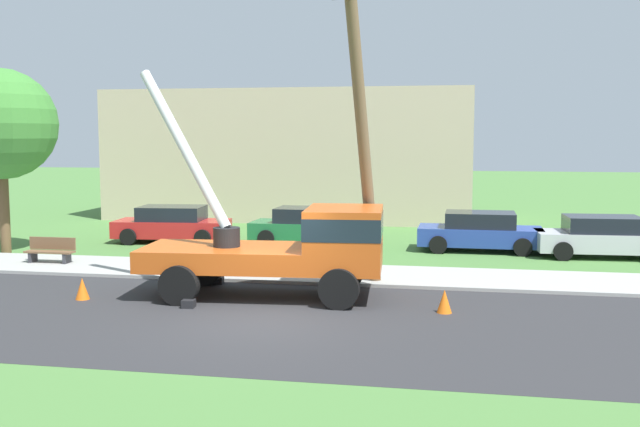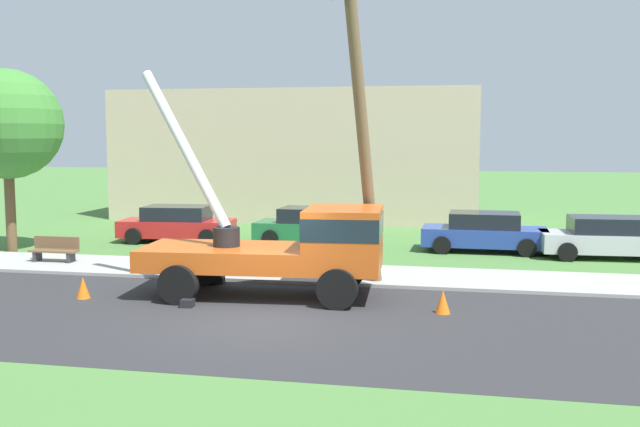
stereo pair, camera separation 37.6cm
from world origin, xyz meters
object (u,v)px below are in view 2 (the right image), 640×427
object	(u,v)px
leaning_utility_pole	(362,122)
parked_sedan_green	(313,226)
parked_sedan_blue	(484,232)
traffic_cone_ahead	(443,302)
utility_truck	(294,243)
traffic_cone_behind	(83,288)
roadside_tree_near	(7,125)
park_bench	(55,250)
parked_sedan_red	(177,224)
parked_sedan_silver	(607,238)

from	to	relation	value
leaning_utility_pole	parked_sedan_green	size ratio (longest dim) A/B	1.99
parked_sedan_blue	traffic_cone_ahead	bearing A→B (deg)	-96.57
leaning_utility_pole	traffic_cone_ahead	world-z (taller)	leaning_utility_pole
utility_truck	traffic_cone_ahead	xyz separation A→B (m)	(3.86, -1.03, -1.13)
traffic_cone_ahead	parked_sedan_green	bearing A→B (deg)	117.72
traffic_cone_behind	roadside_tree_near	distance (m)	10.03
traffic_cone_behind	roadside_tree_near	world-z (taller)	roadside_tree_near
utility_truck	traffic_cone_behind	xyz separation A→B (m)	(-5.29, -1.27, -1.13)
traffic_cone_behind	utility_truck	bearing A→B (deg)	13.51
roadside_tree_near	utility_truck	bearing A→B (deg)	-23.65
park_bench	roadside_tree_near	distance (m)	5.45
traffic_cone_ahead	roadside_tree_near	size ratio (longest dim) A/B	0.09
parked_sedan_green	parked_sedan_blue	bearing A→B (deg)	-3.95
roadside_tree_near	parked_sedan_red	bearing A→B (deg)	36.05
traffic_cone_behind	parked_sedan_blue	world-z (taller)	parked_sedan_blue
park_bench	utility_truck	bearing A→B (deg)	-19.50
parked_sedan_green	parked_sedan_blue	xyz separation A→B (m)	(6.41, -0.44, 0.00)
parked_sedan_red	park_bench	distance (m)	5.90
utility_truck	leaning_utility_pole	distance (m)	3.71
utility_truck	parked_sedan_blue	bearing A→B (deg)	60.04
leaning_utility_pole	park_bench	bearing A→B (deg)	169.45
traffic_cone_ahead	traffic_cone_behind	world-z (taller)	same
utility_truck	roadside_tree_near	size ratio (longest dim) A/B	1.06
leaning_utility_pole	traffic_cone_behind	world-z (taller)	leaning_utility_pole
parked_sedan_red	parked_sedan_green	size ratio (longest dim) A/B	1.02
traffic_cone_ahead	parked_sedan_red	xyz separation A→B (m)	(-10.71, 9.71, 0.43)
traffic_cone_ahead	parked_sedan_blue	xyz separation A→B (m)	(1.11, 9.65, 0.43)
roadside_tree_near	parked_sedan_silver	bearing A→B (deg)	7.85
parked_sedan_green	traffic_cone_ahead	bearing A→B (deg)	-62.28
utility_truck	parked_sedan_blue	distance (m)	9.98
parked_sedan_blue	roadside_tree_near	xyz separation A→B (m)	(-16.69, -3.49, 3.85)
parked_sedan_green	park_bench	size ratio (longest dim) A/B	2.78
parked_sedan_red	roadside_tree_near	bearing A→B (deg)	-143.95
utility_truck	traffic_cone_behind	world-z (taller)	utility_truck
leaning_utility_pole	traffic_cone_behind	bearing A→B (deg)	-160.38
traffic_cone_behind	parked_sedan_green	world-z (taller)	parked_sedan_green
traffic_cone_behind	parked_sedan_green	bearing A→B (deg)	69.60
parked_sedan_red	parked_sedan_blue	world-z (taller)	same
leaning_utility_pole	parked_sedan_green	distance (m)	9.28
leaning_utility_pole	roadside_tree_near	world-z (taller)	leaning_utility_pole
utility_truck	park_bench	xyz separation A→B (m)	(-8.76, 3.10, -0.95)
traffic_cone_ahead	utility_truck	bearing A→B (deg)	165.09
leaning_utility_pole	parked_sedan_silver	bearing A→B (deg)	42.33
parked_sedan_red	parked_sedan_blue	distance (m)	11.82
roadside_tree_near	traffic_cone_ahead	bearing A→B (deg)	-21.57
traffic_cone_ahead	roadside_tree_near	bearing A→B (deg)	158.43
traffic_cone_ahead	parked_sedan_silver	xyz separation A→B (m)	(5.21, 9.03, 0.43)
traffic_cone_behind	park_bench	xyz separation A→B (m)	(-3.47, 4.37, 0.18)
traffic_cone_ahead	traffic_cone_behind	xyz separation A→B (m)	(-9.15, -0.24, 0.00)
park_bench	parked_sedan_silver	bearing A→B (deg)	15.36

